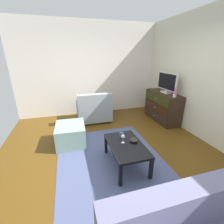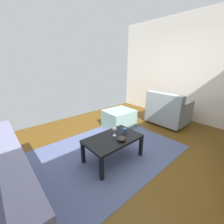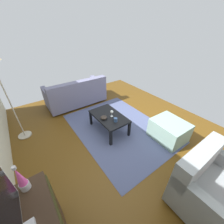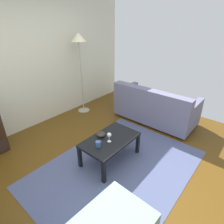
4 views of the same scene
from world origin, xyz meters
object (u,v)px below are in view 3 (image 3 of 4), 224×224
Objects in this scene: coffee_table at (109,117)px; ottoman at (169,130)px; mug at (115,120)px; bowl_decorative at (104,118)px; couch_large at (76,94)px; armchair at (211,188)px; lava_lamp at (21,179)px; wine_glass at (112,112)px.

ottoman is at bearing -137.97° from coffee_table.
mug is at bearing 178.43° from coffee_table.
couch_large is (1.67, -0.06, -0.11)m from bowl_decorative.
armchair reaches higher than couch_large.
ottoman is at bearing -159.27° from couch_large.
lava_lamp is at bearing 123.62° from bowl_decorative.
lava_lamp is 0.35× the size of armchair.
mug is 0.78× the size of bowl_decorative.
mug is (-0.20, 0.04, -0.07)m from wine_glass.
bowl_decorative is at bearing 9.59° from armchair.
armchair is (-2.06, -0.35, -0.09)m from bowl_decorative.
wine_glass reaches higher than bowl_decorative.
wine_glass reaches higher than mug.
ottoman is (-2.62, -0.99, -0.11)m from couch_large.
ottoman is (-0.93, -0.86, -0.31)m from wine_glass.
mug is 0.12× the size of armchair.
coffee_table is 0.18m from bowl_decorative.
bowl_decorative is 0.21× the size of ottoman.
bowl_decorative is (0.22, 0.15, -0.01)m from mug.
lava_lamp reaches higher than ottoman.
mug is 0.07× the size of couch_large.
coffee_table is at bearing 29.66° from wine_glass.
bowl_decorative is (1.02, -1.54, -0.54)m from lava_lamp.
couch_large reaches higher than bowl_decorative.
ottoman is at bearing -137.26° from wine_glass.
mug is 0.27m from bowl_decorative.
bowl_decorative reaches higher than ottoman.
mug is at bearing -145.70° from bowl_decorative.
wine_glass is 0.21m from bowl_decorative.
lava_lamp is at bearing 119.90° from wine_glass.
couch_large is (2.69, -1.60, -0.65)m from lava_lamp.
coffee_table is 5.89× the size of wine_glass.
armchair is at bearing -173.89° from mug.
coffee_table is 8.11× the size of mug.
couch_large is (1.89, 0.09, -0.12)m from mug.
wine_glass is 2.05m from armchair.
couch_large is (1.69, 0.13, -0.20)m from wine_glass.
ottoman is at bearing -32.48° from armchair.
armchair reaches higher than coffee_table.
wine_glass reaches higher than coffee_table.
coffee_table is (1.06, -1.70, -0.62)m from lava_lamp.
couch_large is at bearing 2.73° from mug.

